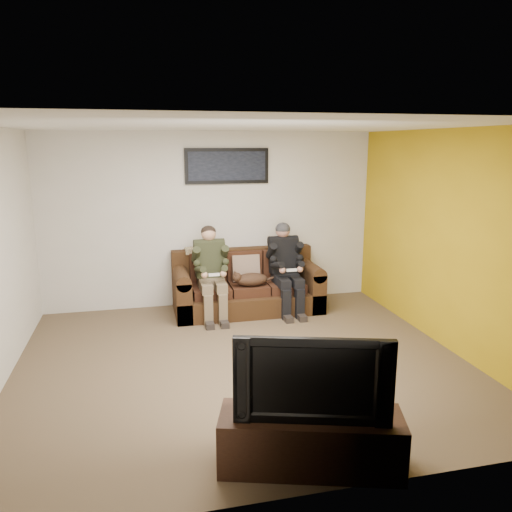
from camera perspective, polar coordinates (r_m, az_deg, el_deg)
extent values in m
plane|color=brown|center=(5.78, -1.49, -12.03)|extent=(5.00, 5.00, 0.00)
plane|color=silver|center=(5.26, -1.66, 14.66)|extent=(5.00, 5.00, 0.00)
plane|color=beige|center=(7.55, -5.05, 4.13)|extent=(5.00, 0.00, 5.00)
plane|color=beige|center=(3.28, 6.50, -7.34)|extent=(5.00, 0.00, 5.00)
plane|color=beige|center=(6.36, 21.09, 1.70)|extent=(0.00, 4.50, 4.50)
plane|color=#BE9913|center=(6.35, 21.01, 1.70)|extent=(0.00, 4.50, 4.50)
cube|color=#372110|center=(7.41, -0.98, -5.16)|extent=(2.14, 0.92, 0.29)
cube|color=#372110|center=(7.64, -1.57, -1.22)|extent=(2.14, 0.19, 0.58)
cube|color=#372110|center=(7.24, -8.47, -4.54)|extent=(0.21, 0.92, 0.58)
cube|color=#372110|center=(7.62, 6.11, -3.58)|extent=(0.21, 0.92, 0.58)
cylinder|color=#372110|center=(7.16, -8.54, -2.31)|extent=(0.21, 0.92, 0.21)
cylinder|color=#372110|center=(7.55, 6.16, -1.46)|extent=(0.21, 0.92, 0.21)
cube|color=#381D11|center=(7.21, -5.18, -3.95)|extent=(0.53, 0.58, 0.14)
cube|color=#381D11|center=(7.40, -5.53, -1.26)|extent=(0.53, 0.14, 0.43)
cube|color=#381D11|center=(7.30, -0.90, -3.68)|extent=(0.53, 0.58, 0.14)
cube|color=#381D11|center=(7.49, -1.36, -1.03)|extent=(0.53, 0.14, 0.43)
cube|color=#381D11|center=(7.44, 3.25, -3.40)|extent=(0.53, 0.58, 0.14)
cube|color=#381D11|center=(7.62, 2.68, -0.80)|extent=(0.53, 0.14, 0.43)
cube|color=#846957|center=(7.39, -1.18, -1.38)|extent=(0.41, 0.19, 0.40)
cube|color=#BEB28C|center=(7.45, -6.43, 0.65)|extent=(0.44, 0.21, 0.08)
cube|color=brown|center=(7.15, -5.17, -2.95)|extent=(0.36, 0.30, 0.14)
cube|color=#292D1B|center=(7.17, -5.33, -0.43)|extent=(0.40, 0.30, 0.53)
cylinder|color=#292D1B|center=(7.14, -5.39, 1.24)|extent=(0.44, 0.18, 0.18)
sphere|color=tan|center=(7.13, -5.44, 2.53)|extent=(0.21, 0.21, 0.21)
cube|color=brown|center=(6.95, -5.75, -3.51)|extent=(0.15, 0.42, 0.13)
cube|color=brown|center=(6.97, -4.12, -3.42)|extent=(0.15, 0.42, 0.13)
cube|color=brown|center=(6.84, -5.48, -6.17)|extent=(0.12, 0.13, 0.43)
cube|color=brown|center=(6.87, -3.82, -6.06)|extent=(0.12, 0.13, 0.43)
cube|color=black|center=(6.82, -5.35, -7.77)|extent=(0.11, 0.26, 0.08)
cube|color=black|center=(6.85, -3.68, -7.65)|extent=(0.11, 0.26, 0.08)
cylinder|color=#292D1B|center=(7.05, -6.88, 0.15)|extent=(0.11, 0.30, 0.28)
cylinder|color=#292D1B|center=(7.11, -3.68, 0.31)|extent=(0.11, 0.30, 0.28)
cylinder|color=#292D1B|center=(6.88, -6.39, -1.53)|extent=(0.14, 0.32, 0.15)
cylinder|color=#292D1B|center=(6.93, -3.60, -1.37)|extent=(0.14, 0.32, 0.15)
sphere|color=tan|center=(6.78, -5.92, -2.16)|extent=(0.09, 0.09, 0.09)
sphere|color=tan|center=(6.82, -3.75, -2.04)|extent=(0.09, 0.09, 0.09)
cube|color=white|center=(6.78, -4.81, -2.14)|extent=(0.15, 0.04, 0.03)
ellipsoid|color=black|center=(7.14, -5.46, 2.79)|extent=(0.22, 0.22, 0.17)
cube|color=black|center=(7.37, 3.32, -2.43)|extent=(0.36, 0.30, 0.14)
cube|color=black|center=(7.39, 3.13, 0.01)|extent=(0.40, 0.30, 0.53)
cylinder|color=black|center=(7.37, 3.11, 1.64)|extent=(0.44, 0.18, 0.18)
sphere|color=#A16D5A|center=(7.36, 3.08, 2.89)|extent=(0.21, 0.21, 0.21)
cube|color=black|center=(7.16, 3.01, -2.96)|extent=(0.15, 0.42, 0.13)
cube|color=black|center=(7.22, 4.53, -2.86)|extent=(0.15, 0.42, 0.13)
cube|color=black|center=(7.06, 3.44, -5.53)|extent=(0.12, 0.13, 0.43)
cube|color=black|center=(7.12, 4.99, -5.40)|extent=(0.12, 0.13, 0.43)
cube|color=black|center=(7.04, 3.61, -7.07)|extent=(0.11, 0.26, 0.08)
cube|color=black|center=(7.10, 5.16, -6.93)|extent=(0.11, 0.26, 0.08)
cylinder|color=black|center=(7.25, 1.78, 0.58)|extent=(0.11, 0.30, 0.28)
cylinder|color=black|center=(7.37, 4.79, 0.73)|extent=(0.11, 0.30, 0.28)
cylinder|color=black|center=(7.09, 2.47, -1.03)|extent=(0.14, 0.32, 0.15)
cylinder|color=black|center=(7.19, 5.08, -0.88)|extent=(0.14, 0.32, 0.15)
sphere|color=#A16D5A|center=(7.00, 3.04, -1.64)|extent=(0.09, 0.09, 0.09)
sphere|color=#A16D5A|center=(7.08, 5.06, -1.52)|extent=(0.09, 0.09, 0.09)
cube|color=white|center=(7.02, 4.11, -1.62)|extent=(0.15, 0.04, 0.03)
ellipsoid|color=black|center=(7.35, 3.08, 3.12)|extent=(0.22, 0.22, 0.19)
ellipsoid|color=#462B1B|center=(7.14, -0.52, -2.70)|extent=(0.47, 0.26, 0.19)
sphere|color=#462B1B|center=(7.06, -2.21, -2.44)|extent=(0.14, 0.14, 0.14)
cone|color=#462B1B|center=(7.00, -2.32, -1.97)|extent=(0.04, 0.04, 0.04)
cone|color=#462B1B|center=(7.07, -2.43, -1.83)|extent=(0.04, 0.04, 0.04)
cylinder|color=#462B1B|center=(7.25, 1.24, -2.75)|extent=(0.26, 0.13, 0.08)
cube|color=black|center=(7.49, -3.33, 10.24)|extent=(1.25, 0.04, 0.52)
cube|color=black|center=(7.46, -3.30, 10.23)|extent=(1.15, 0.01, 0.42)
cube|color=black|center=(4.06, 6.25, -20.28)|extent=(1.45, 0.83, 0.43)
imported|color=black|center=(3.79, 6.46, -13.31)|extent=(1.14, 0.48, 0.66)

